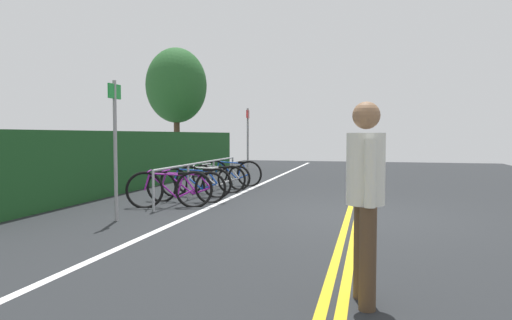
{
  "coord_description": "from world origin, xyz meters",
  "views": [
    {
      "loc": [
        -8.38,
        -0.29,
        1.44
      ],
      "look_at": [
        1.96,
        2.27,
        0.86
      ],
      "focal_mm": 32.57,
      "sensor_mm": 36.0,
      "label": 1
    }
  ],
  "objects": [
    {
      "name": "centre_line_yellow_inner",
      "position": [
        0.0,
        -0.08,
        0.0
      ],
      "size": [
        30.58,
        0.1,
        0.0
      ],
      "primitive_type": "cube",
      "color": "gold",
      "rests_on": "ground_plane"
    },
    {
      "name": "tree_mid",
      "position": [
        8.71,
        7.17,
        3.36
      ],
      "size": [
        2.38,
        2.38,
        4.85
      ],
      "color": "#473323",
      "rests_on": "ground_plane"
    },
    {
      "name": "bike_rack",
      "position": [
        2.07,
        3.63,
        0.6
      ],
      "size": [
        5.17,
        0.05,
        0.79
      ],
      "color": "#9EA0A5",
      "rests_on": "ground_plane"
    },
    {
      "name": "bicycle_0",
      "position": [
        0.05,
        3.56,
        0.36
      ],
      "size": [
        0.65,
        1.64,
        0.77
      ],
      "color": "black",
      "rests_on": "ground_plane"
    },
    {
      "name": "centre_line_yellow_outer",
      "position": [
        0.0,
        0.08,
        0.0
      ],
      "size": [
        30.58,
        0.1,
        0.0
      ],
      "primitive_type": "cube",
      "color": "gold",
      "rests_on": "ground_plane"
    },
    {
      "name": "bike_lane_stripe_white",
      "position": [
        0.0,
        2.79,
        0.0
      ],
      "size": [
        30.58,
        0.12,
        0.0
      ],
      "primitive_type": "cube",
      "color": "white",
      "rests_on": "ground_plane"
    },
    {
      "name": "bicycle_4",
      "position": [
        3.36,
        3.58,
        0.32
      ],
      "size": [
        0.47,
        1.73,
        0.68
      ],
      "color": "black",
      "rests_on": "ground_plane"
    },
    {
      "name": "sign_post_near",
      "position": [
        -1.49,
        3.81,
        1.4
      ],
      "size": [
        0.36,
        0.06,
        2.33
      ],
      "color": "gray",
      "rests_on": "ground_plane"
    },
    {
      "name": "pedestrian",
      "position": [
        -4.41,
        -0.25,
        0.99
      ],
      "size": [
        0.48,
        0.32,
        1.71
      ],
      "color": "#4C3826",
      "rests_on": "ground_plane"
    },
    {
      "name": "bicycle_3",
      "position": [
        2.41,
        3.52,
        0.34
      ],
      "size": [
        0.64,
        1.67,
        0.73
      ],
      "color": "black",
      "rests_on": "ground_plane"
    },
    {
      "name": "ground_plane",
      "position": [
        0.0,
        0.0,
        -0.03
      ],
      "size": [
        33.98,
        13.37,
        0.05
      ],
      "primitive_type": "cube",
      "color": "#232628"
    },
    {
      "name": "bicycle_5",
      "position": [
        4.13,
        3.49,
        0.36
      ],
      "size": [
        0.46,
        1.75,
        0.76
      ],
      "color": "black",
      "rests_on": "ground_plane"
    },
    {
      "name": "hedge_backdrop",
      "position": [
        3.57,
        6.03,
        0.76
      ],
      "size": [
        14.12,
        0.91,
        1.53
      ],
      "primitive_type": "cube",
      "color": "#1C4C21",
      "rests_on": "ground_plane"
    },
    {
      "name": "bicycle_2",
      "position": [
        1.64,
        3.63,
        0.34
      ],
      "size": [
        0.46,
        1.77,
        0.73
      ],
      "color": "black",
      "rests_on": "ground_plane"
    },
    {
      "name": "sign_post_far",
      "position": [
        5.34,
        3.36,
        1.35
      ],
      "size": [
        0.36,
        0.06,
        2.24
      ],
      "color": "gray",
      "rests_on": "ground_plane"
    },
    {
      "name": "bicycle_1",
      "position": [
        0.81,
        3.52,
        0.33
      ],
      "size": [
        0.46,
        1.78,
        0.71
      ],
      "color": "black",
      "rests_on": "ground_plane"
    }
  ]
}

